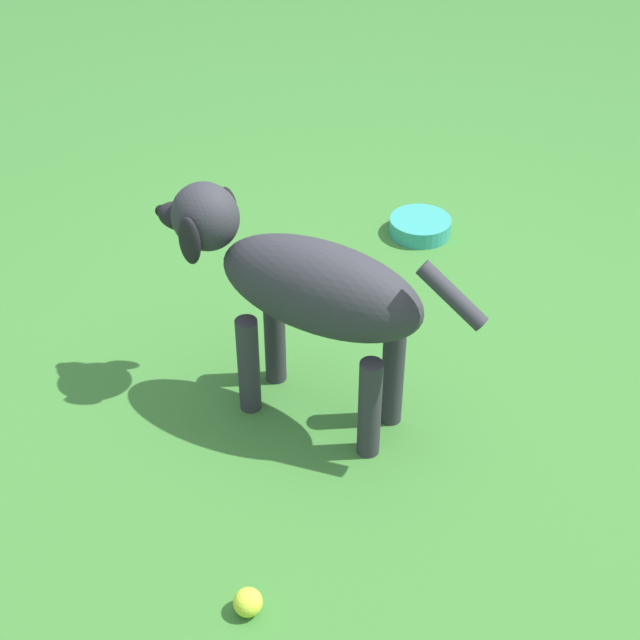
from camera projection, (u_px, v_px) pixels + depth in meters
ground at (385, 383)px, 2.68m from camera, size 14.00×14.00×0.00m
dog at (301, 285)px, 2.35m from camera, size 0.87×0.44×0.63m
tennis_ball_0 at (248, 602)px, 2.04m from camera, size 0.07×0.07×0.07m
water_bowl at (420, 226)px, 3.31m from camera, size 0.22×0.22×0.06m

